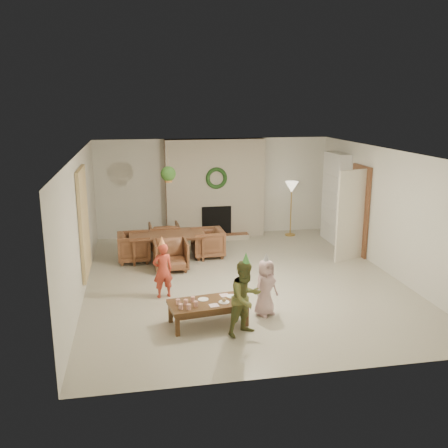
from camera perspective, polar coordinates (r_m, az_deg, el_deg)
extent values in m
plane|color=#B7B29E|center=(9.71, 2.18, -6.51)|extent=(7.00, 7.00, 0.00)
plane|color=white|center=(9.13, 2.33, 8.33)|extent=(7.00, 7.00, 0.00)
plane|color=silver|center=(12.71, -1.20, 4.30)|extent=(7.00, 0.00, 7.00)
plane|color=silver|center=(6.13, 9.46, -6.86)|extent=(7.00, 0.00, 7.00)
plane|color=silver|center=(9.18, -16.34, -0.14)|extent=(0.00, 7.00, 7.00)
plane|color=silver|center=(10.41, 18.60, 1.34)|extent=(0.00, 7.00, 7.00)
cube|color=#4D1E14|center=(12.52, -1.05, 4.15)|extent=(2.50, 0.40, 2.50)
cube|color=brown|center=(12.45, -0.76, -1.53)|extent=(1.60, 0.30, 0.12)
cube|color=black|center=(12.51, -0.90, 0.40)|extent=(0.75, 0.12, 0.75)
torus|color=#1A4118|center=(12.25, -0.88, 5.35)|extent=(0.54, 0.10, 0.54)
cylinder|color=gold|center=(12.96, 7.69, -1.24)|extent=(0.26, 0.26, 0.03)
cylinder|color=gold|center=(12.80, 7.78, 1.56)|extent=(0.03, 0.03, 1.28)
cone|color=beige|center=(12.68, 7.87, 4.28)|extent=(0.34, 0.34, 0.28)
cube|color=white|center=(12.39, 12.82, 2.98)|extent=(0.30, 1.00, 2.20)
cube|color=white|center=(12.52, 12.58, 0.06)|extent=(0.30, 0.92, 0.03)
cube|color=white|center=(12.43, 12.67, 1.85)|extent=(0.30, 0.92, 0.03)
cube|color=white|center=(12.35, 12.77, 3.66)|extent=(0.30, 0.92, 0.03)
cube|color=white|center=(12.29, 12.88, 5.50)|extent=(0.30, 0.92, 0.03)
cube|color=#B82131|center=(12.35, 12.79, 0.52)|extent=(0.20, 0.40, 0.24)
cube|color=navy|center=(12.44, 12.53, 2.53)|extent=(0.20, 0.44, 0.24)
cube|color=gold|center=(12.23, 12.90, 4.17)|extent=(0.20, 0.36, 0.22)
cube|color=brown|center=(11.48, 15.48, 1.54)|extent=(0.05, 0.86, 2.04)
cube|color=beige|center=(10.98, 14.54, 0.94)|extent=(0.77, 0.32, 2.00)
cube|color=beige|center=(9.37, -15.98, 0.17)|extent=(0.06, 1.20, 2.00)
imported|color=brown|center=(10.93, -6.60, -2.62)|extent=(1.67, 0.97, 0.58)
imported|color=brown|center=(10.23, -6.19, -3.60)|extent=(0.70, 0.72, 0.64)
imported|color=brown|center=(11.61, -6.96, -1.46)|extent=(0.70, 0.72, 0.64)
imported|color=brown|center=(10.88, -10.40, -2.67)|extent=(0.72, 0.70, 0.64)
imported|color=brown|center=(11.04, -1.92, -2.20)|extent=(0.72, 0.70, 0.64)
cylinder|color=tan|center=(10.47, -6.54, 7.06)|extent=(0.01, 0.01, 0.70)
cylinder|color=#AC6D37|center=(10.51, -6.48, 5.17)|extent=(0.16, 0.16, 0.12)
sphere|color=#27531B|center=(10.50, -6.50, 5.82)|extent=(0.32, 0.32, 0.32)
cube|color=#51341B|center=(7.77, -1.87, -9.22)|extent=(1.28, 0.76, 0.06)
cube|color=#51341B|center=(7.80, -1.87, -9.66)|extent=(1.18, 0.66, 0.07)
cube|color=#51341B|center=(7.51, -5.45, -11.71)|extent=(0.07, 0.07, 0.32)
cube|color=#51341B|center=(7.79, 2.61, -10.66)|extent=(0.07, 0.07, 0.32)
cube|color=#51341B|center=(7.95, -6.24, -10.21)|extent=(0.07, 0.07, 0.32)
cube|color=#51341B|center=(8.21, 1.39, -9.29)|extent=(0.07, 0.07, 0.32)
cylinder|color=white|center=(7.51, -5.04, -9.53)|extent=(0.07, 0.07, 0.08)
cylinder|color=white|center=(7.68, -5.36, -9.00)|extent=(0.07, 0.07, 0.08)
cylinder|color=white|center=(7.49, -4.11, -9.58)|extent=(0.07, 0.07, 0.08)
cylinder|color=white|center=(7.66, -4.46, -9.04)|extent=(0.07, 0.07, 0.08)
cylinder|color=white|center=(7.59, -3.28, -9.25)|extent=(0.07, 0.07, 0.08)
cylinder|color=white|center=(7.76, -3.64, -8.72)|extent=(0.07, 0.07, 0.08)
cylinder|color=white|center=(7.84, -2.44, -8.73)|extent=(0.19, 0.19, 0.01)
cylinder|color=white|center=(7.74, 0.00, -9.06)|extent=(0.19, 0.19, 0.01)
cylinder|color=white|center=(7.96, 0.87, -8.39)|extent=(0.19, 0.19, 0.01)
sphere|color=tan|center=(7.72, 0.00, -8.81)|extent=(0.07, 0.07, 0.07)
cube|color=#EFB0C7|center=(7.62, -1.18, -9.44)|extent=(0.16, 0.16, 0.01)
cube|color=#EFB0C7|center=(7.99, 0.06, -8.28)|extent=(0.16, 0.16, 0.01)
imported|color=#BF3C29|center=(8.80, -7.13, -5.38)|extent=(0.41, 0.32, 1.00)
cone|color=#FFDC54|center=(8.63, -7.24, -1.99)|extent=(0.15, 0.15, 0.19)
imported|color=brown|center=(7.37, 2.52, -8.60)|extent=(0.70, 0.65, 1.15)
cone|color=#54B84F|center=(7.16, 2.57, -4.03)|extent=(0.15, 0.15, 0.19)
imported|color=#D0A6A8|center=(8.07, 4.86, -7.36)|extent=(0.55, 0.49, 0.95)
cone|color=#A9A9B0|center=(7.90, 4.94, -3.91)|extent=(0.16, 0.16, 0.17)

